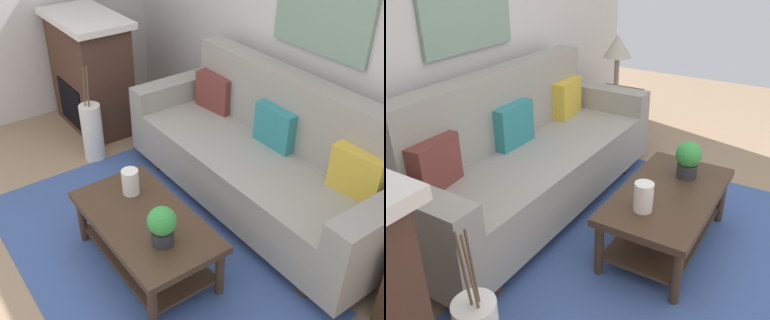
% 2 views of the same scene
% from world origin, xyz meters
% --- Properties ---
extents(ground_plane, '(9.00, 9.00, 0.00)m').
position_xyz_m(ground_plane, '(0.00, 0.00, 0.00)').
color(ground_plane, '#9E7F60').
extents(wall_back, '(5.00, 0.10, 2.70)m').
position_xyz_m(wall_back, '(0.00, 2.09, 1.35)').
color(wall_back, silver).
rests_on(wall_back, ground_plane).
extents(area_rug, '(2.54, 1.61, 0.01)m').
position_xyz_m(area_rug, '(0.00, 0.50, 0.01)').
color(area_rug, '#3D5693').
rests_on(area_rug, ground_plane).
extents(couch, '(2.40, 0.84, 1.08)m').
position_xyz_m(couch, '(0.06, 1.56, 0.43)').
color(couch, gray).
rests_on(couch, ground_plane).
extents(throw_pillow_maroon, '(0.37, 0.17, 0.32)m').
position_xyz_m(throw_pillow_maroon, '(-0.70, 1.68, 0.68)').
color(throw_pillow_maroon, brown).
rests_on(throw_pillow_maroon, couch).
extents(throw_pillow_teal, '(0.36, 0.12, 0.32)m').
position_xyz_m(throw_pillow_teal, '(0.06, 1.68, 0.68)').
color(throw_pillow_teal, teal).
rests_on(throw_pillow_teal, couch).
extents(throw_pillow_mustard, '(0.37, 0.16, 0.32)m').
position_xyz_m(throw_pillow_mustard, '(0.81, 1.68, 0.68)').
color(throw_pillow_mustard, gold).
rests_on(throw_pillow_mustard, couch).
extents(coffee_table, '(1.10, 0.60, 0.43)m').
position_xyz_m(coffee_table, '(0.13, 0.46, 0.31)').
color(coffee_table, '#422D1E').
rests_on(coffee_table, ground_plane).
extents(tabletop_vase, '(0.12, 0.12, 0.19)m').
position_xyz_m(tabletop_vase, '(-0.16, 0.52, 0.52)').
color(tabletop_vase, white).
rests_on(tabletop_vase, coffee_table).
extents(potted_plant_tabletop, '(0.18, 0.18, 0.26)m').
position_xyz_m(potted_plant_tabletop, '(0.40, 0.43, 0.57)').
color(potted_plant_tabletop, '#2D2D33').
rests_on(potted_plant_tabletop, coffee_table).
extents(side_table, '(0.44, 0.44, 0.56)m').
position_xyz_m(side_table, '(1.55, 1.56, 0.28)').
color(side_table, '#422D1E').
rests_on(side_table, ground_plane).
extents(table_lamp, '(0.28, 0.28, 0.57)m').
position_xyz_m(table_lamp, '(1.55, 1.56, 0.99)').
color(table_lamp, gray).
rests_on(table_lamp, side_table).
extents(floor_vase_branch_a, '(0.01, 0.03, 0.36)m').
position_xyz_m(floor_vase_branch_a, '(-1.33, 0.77, 0.73)').
color(floor_vase_branch_a, brown).
rests_on(floor_vase_branch_a, floor_vase).
extents(floor_vase_branch_b, '(0.02, 0.04, 0.36)m').
position_xyz_m(floor_vase_branch_b, '(-1.36, 0.79, 0.73)').
color(floor_vase_branch_b, brown).
rests_on(floor_vase_branch_b, floor_vase).
extents(floor_vase_branch_c, '(0.02, 0.04, 0.36)m').
position_xyz_m(floor_vase_branch_c, '(-1.36, 0.75, 0.73)').
color(floor_vase_branch_c, brown).
rests_on(floor_vase_branch_c, floor_vase).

